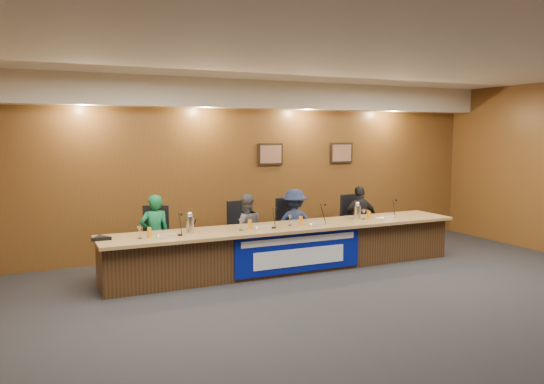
{
  "coord_description": "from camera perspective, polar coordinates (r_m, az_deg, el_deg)",
  "views": [
    {
      "loc": [
        -3.85,
        -5.31,
        2.26
      ],
      "look_at": [
        -0.21,
        2.58,
        1.29
      ],
      "focal_mm": 35.0,
      "sensor_mm": 36.0,
      "label": 1
    }
  ],
  "objects": [
    {
      "name": "wall_photo_left",
      "position": [
        10.21,
        -0.18,
        4.09
      ],
      "size": [
        0.52,
        0.04,
        0.42
      ],
      "primitive_type": "cube",
      "color": "black",
      "rests_on": "wall_back"
    },
    {
      "name": "wall_photo_right",
      "position": [
        10.97,
        7.46,
        4.19
      ],
      "size": [
        0.52,
        0.04,
        0.42
      ],
      "primitive_type": "cube",
      "color": "black",
      "rests_on": "wall_back"
    },
    {
      "name": "nameplate_b",
      "position": [
        8.28,
        -0.79,
        -3.81
      ],
      "size": [
        0.24,
        0.08,
        0.1
      ],
      "primitive_type": "cube",
      "rotation": [
        0.31,
        0.0,
        0.0
      ],
      "color": "white",
      "rests_on": "dais_top"
    },
    {
      "name": "panelist_b",
      "position": [
        9.11,
        -2.82,
        -4.04
      ],
      "size": [
        0.67,
        0.57,
        1.22
      ],
      "primitive_type": "imported",
      "rotation": [
        0.0,
        0.0,
        2.96
      ],
      "color": "#4B4B4F",
      "rests_on": "floor"
    },
    {
      "name": "microphone_d",
      "position": [
        9.68,
        12.82,
        -2.69
      ],
      "size": [
        0.07,
        0.07,
        0.02
      ],
      "primitive_type": "cylinder",
      "color": "black",
      "rests_on": "dais_top"
    },
    {
      "name": "carafe_left",
      "position": [
        8.14,
        -8.82,
        -3.47
      ],
      "size": [
        0.12,
        0.12,
        0.26
      ],
      "primitive_type": "cylinder",
      "color": "silver",
      "rests_on": "dais_top"
    },
    {
      "name": "panelist_d",
      "position": [
        10.2,
        9.44,
        -2.9
      ],
      "size": [
        0.76,
        0.38,
        1.26
      ],
      "primitive_type": "imported",
      "rotation": [
        0.0,
        0.0,
        3.04
      ],
      "color": "black",
      "rests_on": "floor"
    },
    {
      "name": "banner_text_upper",
      "position": [
        8.4,
        3.03,
        -5.16
      ],
      "size": [
        2.0,
        0.01,
        0.1
      ],
      "primitive_type": "cube",
      "color": "silver",
      "rests_on": "banner"
    },
    {
      "name": "panelist_c",
      "position": [
        9.49,
        2.41,
        -3.48
      ],
      "size": [
        0.92,
        0.7,
        1.27
      ],
      "primitive_type": "imported",
      "rotation": [
        0.0,
        0.0,
        2.84
      ],
      "color": "#151F3E",
      "rests_on": "floor"
    },
    {
      "name": "water_glass_a",
      "position": [
        7.84,
        -14.04,
        -4.25
      ],
      "size": [
        0.08,
        0.08,
        0.18
      ],
      "primitive_type": "cylinder",
      "color": "silver",
      "rests_on": "dais_top"
    },
    {
      "name": "paper_stack",
      "position": [
        9.6,
        12.11,
        -2.79
      ],
      "size": [
        0.26,
        0.33,
        0.01
      ],
      "primitive_type": "cube",
      "rotation": [
        0.0,
        0.0,
        0.14
      ],
      "color": "white",
      "rests_on": "dais_top"
    },
    {
      "name": "microphone_a",
      "position": [
        7.96,
        -9.88,
        -4.57
      ],
      "size": [
        0.07,
        0.07,
        0.02
      ],
      "primitive_type": "cylinder",
      "color": "black",
      "rests_on": "dais_top"
    },
    {
      "name": "floor",
      "position": [
        6.93,
        10.82,
        -12.76
      ],
      "size": [
        10.0,
        10.0,
        0.0
      ],
      "primitive_type": "plane",
      "color": "black",
      "rests_on": "ground"
    },
    {
      "name": "nameplate_a",
      "position": [
        7.77,
        -11.2,
        -4.6
      ],
      "size": [
        0.24,
        0.08,
        0.1
      ],
      "primitive_type": "cube",
      "rotation": [
        0.31,
        0.0,
        0.0
      ],
      "color": "white",
      "rests_on": "dais_top"
    },
    {
      "name": "office_chair_b",
      "position": [
        9.23,
        -3.04,
        -4.75
      ],
      "size": [
        0.52,
        0.52,
        0.08
      ],
      "primitive_type": "cube",
      "rotation": [
        0.0,
        0.0,
        0.08
      ],
      "color": "black",
      "rests_on": "floor"
    },
    {
      "name": "water_glass_d",
      "position": [
        9.4,
        9.82,
        -2.39
      ],
      "size": [
        0.08,
        0.08,
        0.18
      ],
      "primitive_type": "cylinder",
      "color": "silver",
      "rests_on": "dais_top"
    },
    {
      "name": "water_glass_b",
      "position": [
        8.25,
        -3.35,
        -3.53
      ],
      "size": [
        0.08,
        0.08,
        0.18
      ],
      "primitive_type": "cylinder",
      "color": "silver",
      "rests_on": "dais_top"
    },
    {
      "name": "microphone_b",
      "position": [
        8.44,
        0.12,
        -3.86
      ],
      "size": [
        0.07,
        0.07,
        0.02
      ],
      "primitive_type": "cylinder",
      "color": "black",
      "rests_on": "dais_top"
    },
    {
      "name": "water_glass_c",
      "position": [
        8.67,
        1.94,
        -3.05
      ],
      "size": [
        0.08,
        0.08,
        0.18
      ],
      "primitive_type": "cylinder",
      "color": "silver",
      "rests_on": "dais_top"
    },
    {
      "name": "wall_back",
      "position": [
        10.09,
        -2.31,
        2.63
      ],
      "size": [
        10.0,
        0.04,
        3.2
      ],
      "primitive_type": "cube",
      "color": "brown",
      "rests_on": "floor"
    },
    {
      "name": "banner",
      "position": [
        8.46,
        2.98,
        -6.47
      ],
      "size": [
        2.2,
        0.02,
        0.65
      ],
      "primitive_type": "cube",
      "color": "#04107E",
      "rests_on": "dais_body"
    },
    {
      "name": "speakerphone",
      "position": [
        7.91,
        -17.93,
        -4.75
      ],
      "size": [
        0.32,
        0.32,
        0.05
      ],
      "primitive_type": "cylinder",
      "color": "black",
      "rests_on": "dais_top"
    },
    {
      "name": "office_chair_a",
      "position": [
        8.78,
        -12.61,
        -5.47
      ],
      "size": [
        0.63,
        0.63,
        0.08
      ],
      "primitive_type": "cube",
      "rotation": [
        0.0,
        0.0,
        -0.42
      ],
      "color": "black",
      "rests_on": "floor"
    },
    {
      "name": "office_chair_d",
      "position": [
        10.3,
        9.11,
        -3.64
      ],
      "size": [
        0.57,
        0.57,
        0.08
      ],
      "primitive_type": "cube",
      "rotation": [
        0.0,
        0.0,
        0.2
      ],
      "color": "black",
      "rests_on": "floor"
    },
    {
      "name": "dais_body",
      "position": [
        8.82,
        1.72,
        -6.12
      ],
      "size": [
        6.0,
        0.8,
        0.7
      ],
      "primitive_type": "cube",
      "color": "#3C2613",
      "rests_on": "floor"
    },
    {
      "name": "soffit",
      "position": [
        9.86,
        -1.78,
        10.39
      ],
      "size": [
        10.0,
        0.5,
        0.5
      ],
      "primitive_type": "cube",
      "color": "beige",
      "rests_on": "wall_back"
    },
    {
      "name": "dais_top",
      "position": [
        8.71,
        1.88,
        -3.77
      ],
      "size": [
        6.1,
        0.95,
        0.05
      ],
      "primitive_type": "cube",
      "color": "olive",
      "rests_on": "dais_body"
    },
    {
      "name": "juice_glass_c",
      "position": [
        8.72,
        3.1,
        -3.1
      ],
      "size": [
        0.06,
        0.06,
        0.15
      ],
      "primitive_type": "cylinder",
      "color": "orange",
      "rests_on": "dais_top"
    },
    {
      "name": "carafe_right",
      "position": [
        9.45,
        9.15,
        -2.15
      ],
      "size": [
        0.12,
        0.12,
        0.24
      ],
      "primitive_type": "cylinder",
      "color": "silver",
      "rests_on": "dais_top"
    },
    {
      "name": "nameplate_d",
      "position": [
        9.46,
        12.47,
        -2.67
      ],
      "size": [
        0.24,
        0.08,
        0.1
      ],
      "primitive_type": "cube",
      "rotation": [
        0.31,
        0.0,
        0.0
      ],
      "color": "white",
      "rests_on": "dais_top"
    },
    {
      "name": "juice_glass_a",
      "position": [
        7.88,
        -13.07,
        -4.28
      ],
      "size": [
        0.06,
        0.06,
        0.15
      ],
      "primitive_type": "cylinder",
      "color": "orange",
      "rests_on": "dais_top"
    },
    {
      "name": "juice_glass_d",
      "position": [
        9.46,
        10.33,
        -2.44
      ],
      "size": [
        0.06,
        0.06,
        0.15
      ],
      "primitive_type": "cylinder",
      "color": "orange",
      "rests_on": "dais_top"
    },
    {
      "name": "microphone_c",
      "position": [
        8.92,
        5.39,
        -3.33
      ],
      "size": [
        0.07,
        0.07,
        0.02
      ],
      "primitive_type": "cylinder",
      "color": "black",
      "rests_on": "dais_top"
    },
    {
      "name": "office_chair_c",
      "position": [
        9.6,
        2.13,
        -4.3
      ],
      "size": [
        0.48,
        0.48,
        0.08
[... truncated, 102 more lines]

